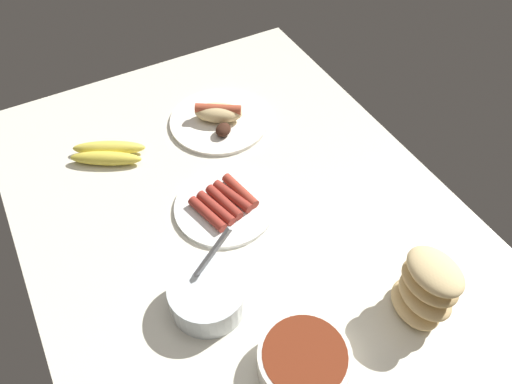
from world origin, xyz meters
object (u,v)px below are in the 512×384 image
object	(u,v)px
plate_sausages	(224,205)
bowl_chili	(304,360)
bread_stack	(426,288)
bowl_coleslaw	(208,294)
plate_hotdog_assembled	(219,118)
banana_bunch	(108,153)

from	to	relation	value
plate_sausages	bowl_chili	world-z (taller)	bowl_chili
bread_stack	bowl_chili	bearing A→B (deg)	88.59
bowl_coleslaw	bread_stack	bearing A→B (deg)	-119.84
bowl_chili	plate_sausages	bearing A→B (deg)	-5.56
plate_hotdog_assembled	bread_stack	size ratio (longest dim) A/B	1.75
bread_stack	banana_bunch	distance (cm)	76.95
banana_bunch	bowl_chili	bearing A→B (deg)	-168.13
banana_bunch	bread_stack	bearing A→B (deg)	-149.72
bread_stack	bowl_chili	distance (cm)	25.26
bowl_coleslaw	plate_hotdog_assembled	size ratio (longest dim) A/B	0.62
bowl_coleslaw	banana_bunch	distance (cm)	47.02
bowl_coleslaw	banana_bunch	bearing A→B (deg)	5.67
plate_hotdog_assembled	banana_bunch	bearing A→B (deg)	87.45
plate_hotdog_assembled	banana_bunch	size ratio (longest dim) A/B	1.36
bowl_chili	plate_hotdog_assembled	bearing A→B (deg)	-13.12
plate_sausages	bread_stack	world-z (taller)	bread_stack
bowl_chili	bowl_coleslaw	bearing A→B (deg)	25.83
bowl_coleslaw	bowl_chili	xyz separation A→B (cm)	(-18.92, -9.16, -0.58)
plate_sausages	banana_bunch	xyz separation A→B (cm)	(27.25, 17.54, 0.66)
plate_sausages	plate_hotdog_assembled	distance (cm)	28.31
plate_hotdog_assembled	plate_sausages	bearing A→B (deg)	156.55
plate_sausages	bowl_coleslaw	size ratio (longest dim) A/B	1.41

